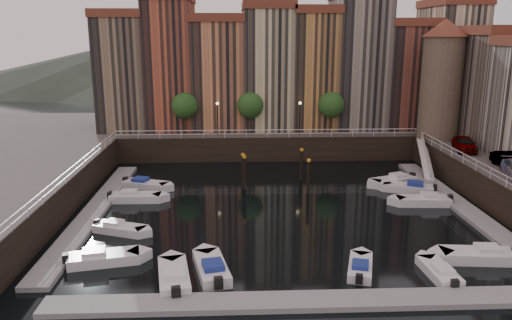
{
  "coord_description": "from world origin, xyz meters",
  "views": [
    {
      "loc": [
        -3.92,
        -42.63,
        15.09
      ],
      "look_at": [
        -1.91,
        4.0,
        3.28
      ],
      "focal_mm": 35.0,
      "sensor_mm": 36.0,
      "label": 1
    }
  ],
  "objects_px": {
    "boat_left_0": "(102,258)",
    "car_a": "(464,145)",
    "corner_tower": "(441,78)",
    "gangway": "(425,157)",
    "mooring_pilings": "(274,172)",
    "car_b": "(508,161)",
    "boat_left_1": "(119,228)",
    "boat_left_3": "(134,197)"
  },
  "relations": [
    {
      "from": "boat_left_1",
      "to": "boat_left_3",
      "type": "xyz_separation_m",
      "value": [
        -0.26,
        7.58,
        0.04
      ]
    },
    {
      "from": "boat_left_1",
      "to": "car_a",
      "type": "bearing_deg",
      "value": 42.84
    },
    {
      "from": "boat_left_1",
      "to": "boat_left_0",
      "type": "bearing_deg",
      "value": -68.32
    },
    {
      "from": "mooring_pilings",
      "to": "car_b",
      "type": "bearing_deg",
      "value": -12.91
    },
    {
      "from": "corner_tower",
      "to": "boat_left_0",
      "type": "distance_m",
      "value": 42.94
    },
    {
      "from": "car_a",
      "to": "car_b",
      "type": "bearing_deg",
      "value": -70.91
    },
    {
      "from": "corner_tower",
      "to": "car_b",
      "type": "relative_size",
      "value": 3.13
    },
    {
      "from": "corner_tower",
      "to": "mooring_pilings",
      "type": "relative_size",
      "value": 2.07
    },
    {
      "from": "corner_tower",
      "to": "boat_left_1",
      "type": "xyz_separation_m",
      "value": [
        -33.06,
        -20.22,
        -9.86
      ]
    },
    {
      "from": "boat_left_0",
      "to": "mooring_pilings",
      "type": "bearing_deg",
      "value": 40.5
    },
    {
      "from": "mooring_pilings",
      "to": "boat_left_3",
      "type": "height_order",
      "value": "mooring_pilings"
    },
    {
      "from": "car_a",
      "to": "corner_tower",
      "type": "bearing_deg",
      "value": 102.41
    },
    {
      "from": "boat_left_3",
      "to": "car_a",
      "type": "distance_m",
      "value": 34.18
    },
    {
      "from": "gangway",
      "to": "boat_left_3",
      "type": "height_order",
      "value": "gangway"
    },
    {
      "from": "boat_left_0",
      "to": "car_a",
      "type": "distance_m",
      "value": 38.28
    },
    {
      "from": "mooring_pilings",
      "to": "boat_left_1",
      "type": "height_order",
      "value": "mooring_pilings"
    },
    {
      "from": "gangway",
      "to": "boat_left_3",
      "type": "bearing_deg",
      "value": -165.01
    },
    {
      "from": "gangway",
      "to": "mooring_pilings",
      "type": "distance_m",
      "value": 17.65
    },
    {
      "from": "gangway",
      "to": "car_a",
      "type": "height_order",
      "value": "car_a"
    },
    {
      "from": "corner_tower",
      "to": "boat_left_3",
      "type": "xyz_separation_m",
      "value": [
        -33.32,
        -12.65,
        -9.82
      ]
    },
    {
      "from": "mooring_pilings",
      "to": "boat_left_3",
      "type": "relative_size",
      "value": 1.36
    },
    {
      "from": "corner_tower",
      "to": "car_b",
      "type": "bearing_deg",
      "value": -84.97
    },
    {
      "from": "mooring_pilings",
      "to": "boat_left_1",
      "type": "relative_size",
      "value": 1.5
    },
    {
      "from": "gangway",
      "to": "car_b",
      "type": "distance_m",
      "value": 10.3
    },
    {
      "from": "corner_tower",
      "to": "car_b",
      "type": "xyz_separation_m",
      "value": [
        1.21,
        -13.77,
        -6.47
      ]
    },
    {
      "from": "boat_left_1",
      "to": "car_b",
      "type": "xyz_separation_m",
      "value": [
        34.27,
        6.45,
        3.39
      ]
    },
    {
      "from": "boat_left_0",
      "to": "car_b",
      "type": "distance_m",
      "value": 36.37
    },
    {
      "from": "corner_tower",
      "to": "mooring_pilings",
      "type": "xyz_separation_m",
      "value": [
        -19.99,
        -8.91,
        -8.54
      ]
    },
    {
      "from": "corner_tower",
      "to": "car_a",
      "type": "xyz_separation_m",
      "value": [
        0.2,
        -6.92,
        -6.4
      ]
    },
    {
      "from": "boat_left_1",
      "to": "car_b",
      "type": "bearing_deg",
      "value": 31.69
    },
    {
      "from": "gangway",
      "to": "car_a",
      "type": "distance_m",
      "value": 4.36
    },
    {
      "from": "corner_tower",
      "to": "mooring_pilings",
      "type": "height_order",
      "value": "corner_tower"
    },
    {
      "from": "car_b",
      "to": "boat_left_1",
      "type": "bearing_deg",
      "value": -167.91
    },
    {
      "from": "corner_tower",
      "to": "car_a",
      "type": "bearing_deg",
      "value": -88.31
    },
    {
      "from": "gangway",
      "to": "car_b",
      "type": "bearing_deg",
      "value": -66.08
    },
    {
      "from": "boat_left_3",
      "to": "boat_left_0",
      "type": "bearing_deg",
      "value": -87.33
    },
    {
      "from": "car_b",
      "to": "corner_tower",
      "type": "bearing_deg",
      "value": 96.47
    },
    {
      "from": "boat_left_1",
      "to": "car_b",
      "type": "distance_m",
      "value": 35.03
    },
    {
      "from": "corner_tower",
      "to": "boat_left_0",
      "type": "height_order",
      "value": "corner_tower"
    },
    {
      "from": "boat_left_0",
      "to": "boat_left_1",
      "type": "bearing_deg",
      "value": 78.98
    },
    {
      "from": "corner_tower",
      "to": "boat_left_1",
      "type": "bearing_deg",
      "value": -148.55
    },
    {
      "from": "boat_left_1",
      "to": "corner_tower",
      "type": "bearing_deg",
      "value": 52.49
    }
  ]
}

